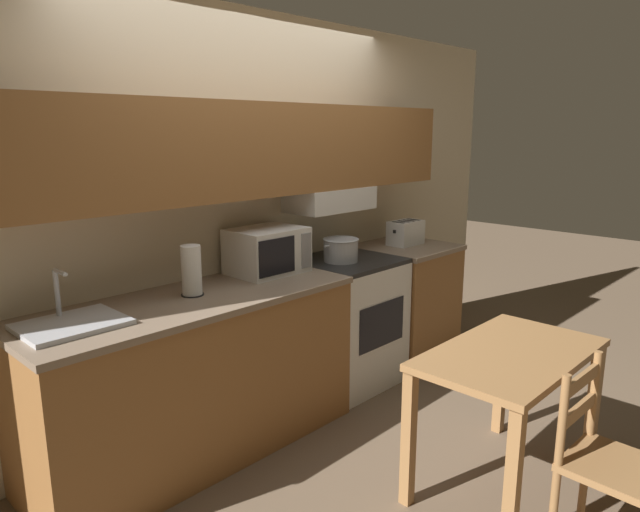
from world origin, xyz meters
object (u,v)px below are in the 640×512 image
stove_range (346,321)px  toaster (406,233)px  cooking_pot (341,249)px  microwave (267,251)px  paper_towel_roll (191,271)px  chair_left_of_table (606,465)px  sink_basin (72,323)px  dining_table (510,374)px

stove_range → toaster: bearing=0.7°
cooking_pot → microwave: size_ratio=0.71×
paper_towel_roll → chair_left_of_table: size_ratio=0.33×
cooking_pot → sink_basin: size_ratio=0.72×
paper_towel_roll → toaster: bearing=-0.6°
dining_table → chair_left_of_table: size_ratio=1.22×
paper_towel_roll → dining_table: paper_towel_roll is taller
stove_range → chair_left_of_table: stove_range is taller
toaster → sink_basin: size_ratio=0.66×
sink_basin → chair_left_of_table: size_ratio=0.54×
toaster → microwave: bearing=175.7°
cooking_pot → paper_towel_roll: paper_towel_roll is taller
paper_towel_roll → chair_left_of_table: 2.19m
microwave → chair_left_of_table: 2.16m
cooking_pot → dining_table: (-0.30, -1.41, -0.39)m
chair_left_of_table → stove_range: bearing=75.4°
dining_table → chair_left_of_table: bearing=-108.9°
toaster → dining_table: 1.84m
cooking_pot → microwave: bearing=167.8°
microwave → paper_towel_roll: (-0.62, -0.08, -0.00)m
microwave → toaster: microwave is taller
cooking_pot → sink_basin: (-1.87, 0.00, -0.07)m
sink_basin → chair_left_of_table: sink_basin is taller
toaster → chair_left_of_table: (-1.28, -1.96, -0.59)m
sink_basin → paper_towel_roll: 0.70m
stove_range → microwave: bearing=170.2°
stove_range → chair_left_of_table: size_ratio=1.08×
cooking_pot → toaster: bearing=1.5°
paper_towel_roll → dining_table: (0.88, -1.45, -0.44)m
stove_range → sink_basin: sink_basin is taller
microwave → stove_range: bearing=-9.8°
cooking_pot → paper_towel_roll: 1.19m
sink_basin → microwave: bearing=5.2°
toaster → chair_left_of_table: toaster is taller
chair_left_of_table → toaster: bearing=58.3°
microwave → chair_left_of_table: microwave is taller
stove_range → dining_table: stove_range is taller
stove_range → microwave: (-0.64, 0.11, 0.60)m
paper_towel_roll → microwave: bearing=7.6°
stove_range → cooking_pot: size_ratio=2.80×
stove_range → paper_towel_roll: size_ratio=3.28×
stove_range → toaster: 0.91m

